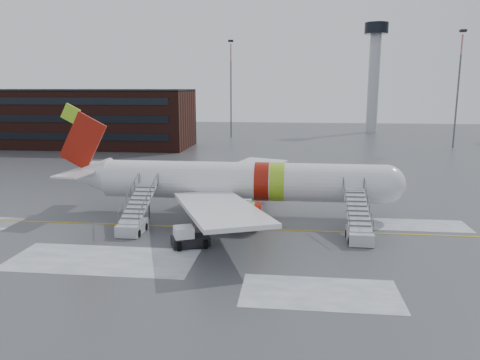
# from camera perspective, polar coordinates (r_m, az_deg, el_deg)

# --- Properties ---
(ground) EXTENTS (260.00, 260.00, 0.00)m
(ground) POSITION_cam_1_polar(r_m,az_deg,el_deg) (44.56, -4.24, -5.41)
(ground) COLOR #494C4F
(ground) RESTS_ON ground
(airliner) EXTENTS (35.03, 32.97, 11.18)m
(airliner) POSITION_cam_1_polar(r_m,az_deg,el_deg) (47.01, -0.87, -0.20)
(airliner) COLOR white
(airliner) RESTS_ON ground
(airstair_fwd) EXTENTS (2.05, 7.70, 3.48)m
(airstair_fwd) POSITION_cam_1_polar(r_m,az_deg,el_deg) (41.25, 14.24, -5.57)
(airstair_fwd) COLOR #B6B9BD
(airstair_fwd) RESTS_ON ground
(airstair_aft) EXTENTS (2.05, 7.70, 3.48)m
(airstair_aft) POSITION_cam_1_polar(r_m,az_deg,el_deg) (43.21, -12.73, -4.72)
(airstair_aft) COLOR #AEB0B6
(airstair_aft) RESTS_ON ground
(pushback_tug) EXTENTS (3.40, 3.05, 1.72)m
(pushback_tug) POSITION_cam_1_polar(r_m,az_deg,el_deg) (38.40, -6.36, -7.02)
(pushback_tug) COLOR black
(pushback_tug) RESTS_ON ground
(terminal_building) EXTENTS (62.00, 16.11, 12.30)m
(terminal_building) POSITION_cam_1_polar(r_m,az_deg,el_deg) (110.69, -22.31, 7.05)
(terminal_building) COLOR #3F1E16
(terminal_building) RESTS_ON ground
(control_tower) EXTENTS (6.40, 6.40, 30.00)m
(control_tower) POSITION_cam_1_polar(r_m,az_deg,el_deg) (138.77, 16.08, 13.33)
(control_tower) COLOR #B2B5BA
(control_tower) RESTS_ON ground
(light_mast_far_ne) EXTENTS (1.20, 1.20, 24.25)m
(light_mast_far_ne) POSITION_cam_1_polar(r_m,az_deg,el_deg) (109.29, 25.10, 10.81)
(light_mast_far_ne) COLOR #595B60
(light_mast_far_ne) RESTS_ON ground
(light_mast_far_n) EXTENTS (1.20, 1.20, 24.25)m
(light_mast_far_n) POSITION_cam_1_polar(r_m,az_deg,el_deg) (120.99, -1.12, 11.79)
(light_mast_far_n) COLOR #595B60
(light_mast_far_n) RESTS_ON ground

